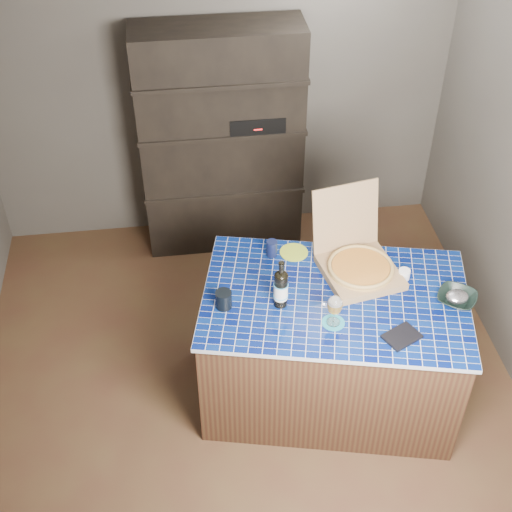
{
  "coord_description": "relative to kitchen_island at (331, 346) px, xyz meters",
  "views": [
    {
      "loc": [
        -0.34,
        -3.07,
        3.71
      ],
      "look_at": [
        0.06,
        0.0,
        1.07
      ],
      "focal_mm": 50.0,
      "sensor_mm": 36.0,
      "label": 1
    }
  ],
  "objects": [
    {
      "name": "white_jar",
      "position": [
        0.44,
        0.1,
        0.45
      ],
      "size": [
        0.07,
        0.07,
        0.06
      ],
      "primitive_type": "cylinder",
      "color": "white",
      "rests_on": "kitchen_island"
    },
    {
      "name": "green_trivet",
      "position": [
        -0.17,
        0.42,
        0.42
      ],
      "size": [
        0.18,
        0.18,
        0.01
      ],
      "primitive_type": "cylinder",
      "color": "#97AE25",
      "rests_on": "kitchen_island"
    },
    {
      "name": "navy_cup",
      "position": [
        -0.31,
        0.42,
        0.48
      ],
      "size": [
        0.07,
        0.07,
        0.11
      ],
      "primitive_type": "cylinder",
      "color": "#0E1433",
      "rests_on": "kitchen_island"
    },
    {
      "name": "kitchen_island",
      "position": [
        0.0,
        0.0,
        0.0
      ],
      "size": [
        1.72,
        1.3,
        0.85
      ],
      "rotation": [
        0.0,
        0.0,
        -0.23
      ],
      "color": "#48311C",
      "rests_on": "floor"
    },
    {
      "name": "dvd_case",
      "position": [
        0.29,
        -0.36,
        0.43
      ],
      "size": [
        0.24,
        0.21,
        0.02
      ],
      "primitive_type": "cube",
      "rotation": [
        0.0,
        0.0,
        -1.1
      ],
      "color": "black",
      "rests_on": "kitchen_island"
    },
    {
      "name": "pizza_box",
      "position": [
        0.18,
        0.19,
        0.49
      ],
      "size": [
        0.52,
        0.59,
        0.46
      ],
      "rotation": [
        0.0,
        0.0,
        0.2
      ],
      "color": "#91654A",
      "rests_on": "kitchen_island"
    },
    {
      "name": "wine_glass",
      "position": [
        -0.06,
        -0.21,
        0.56
      ],
      "size": [
        0.09,
        0.09,
        0.19
      ],
      "color": "white",
      "rests_on": "teal_trivet"
    },
    {
      "name": "room",
      "position": [
        -0.51,
        0.16,
        0.83
      ],
      "size": [
        3.5,
        3.5,
        3.5
      ],
      "color": "#503D22",
      "rests_on": "ground"
    },
    {
      "name": "tumbler",
      "position": [
        -0.65,
        0.01,
        0.47
      ],
      "size": [
        0.1,
        0.1,
        0.11
      ],
      "primitive_type": "cylinder",
      "color": "black",
      "rests_on": "kitchen_island"
    },
    {
      "name": "bowl",
      "position": [
        0.68,
        -0.13,
        0.45
      ],
      "size": [
        0.31,
        0.31,
        0.05
      ],
      "primitive_type": "imported",
      "rotation": [
        0.0,
        0.0,
        -0.62
      ],
      "color": "black",
      "rests_on": "kitchen_island"
    },
    {
      "name": "mead_bottle",
      "position": [
        -0.33,
        -0.02,
        0.55
      ],
      "size": [
        0.08,
        0.08,
        0.32
      ],
      "color": "black",
      "rests_on": "kitchen_island"
    },
    {
      "name": "shelving_unit",
      "position": [
        -0.5,
        1.69,
        0.48
      ],
      "size": [
        1.2,
        0.41,
        1.8
      ],
      "color": "black",
      "rests_on": "floor"
    },
    {
      "name": "teal_trivet",
      "position": [
        -0.06,
        -0.21,
        0.42
      ],
      "size": [
        0.13,
        0.13,
        0.01
      ],
      "primitive_type": "cylinder",
      "color": "teal",
      "rests_on": "kitchen_island"
    },
    {
      "name": "foil_contents",
      "position": [
        0.68,
        -0.13,
        0.46
      ],
      "size": [
        0.13,
        0.11,
        0.06
      ],
      "primitive_type": "ellipsoid",
      "color": "silver",
      "rests_on": "bowl"
    }
  ]
}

